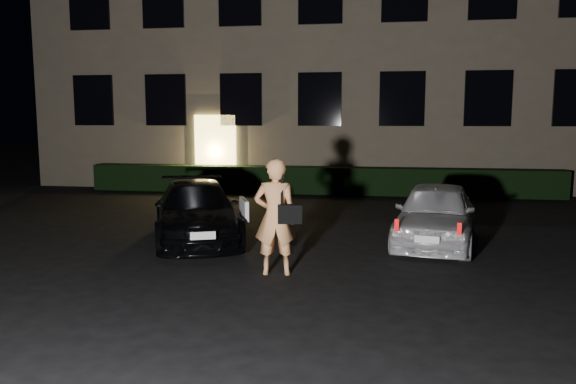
# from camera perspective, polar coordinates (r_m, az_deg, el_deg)

# --- Properties ---
(ground) EXTENTS (80.00, 80.00, 0.00)m
(ground) POSITION_cam_1_polar(r_m,az_deg,el_deg) (7.89, -5.05, -10.31)
(ground) COLOR black
(ground) RESTS_ON ground
(building) EXTENTS (20.00, 8.11, 12.00)m
(building) POSITION_cam_1_polar(r_m,az_deg,el_deg) (22.63, 4.36, 16.67)
(building) COLOR #695F4B
(building) RESTS_ON ground
(hedge) EXTENTS (15.00, 0.70, 0.85)m
(hedge) POSITION_cam_1_polar(r_m,az_deg,el_deg) (17.99, 3.03, 1.21)
(hedge) COLOR black
(hedge) RESTS_ON ground
(sedan) EXTENTS (2.90, 4.23, 1.14)m
(sedan) POSITION_cam_1_polar(r_m,az_deg,el_deg) (11.30, -9.28, -1.94)
(sedan) COLOR black
(sedan) RESTS_ON ground
(hatch) EXTENTS (2.00, 3.70, 1.19)m
(hatch) POSITION_cam_1_polar(r_m,az_deg,el_deg) (11.08, 14.76, -2.14)
(hatch) COLOR silver
(hatch) RESTS_ON ground
(man) EXTENTS (0.79, 0.53, 1.81)m
(man) POSITION_cam_1_polar(r_m,az_deg,el_deg) (8.63, -1.24, -2.52)
(man) COLOR #E6985C
(man) RESTS_ON ground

